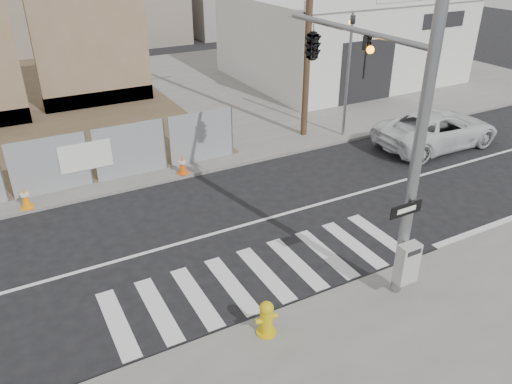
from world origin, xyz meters
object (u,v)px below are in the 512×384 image
signal_pole (343,83)px  suv (437,129)px  fire_hydrant (266,318)px  traffic_cone_c (25,198)px  auto_shop (341,36)px  traffic_cone_d (182,165)px

signal_pole → suv: (8.33, 3.92, -4.01)m
fire_hydrant → suv: 13.58m
fire_hydrant → traffic_cone_c: bearing=131.0°
fire_hydrant → suv: (11.96, 6.43, 0.22)m
auto_shop → traffic_cone_c: bearing=-155.5°
suv → traffic_cone_d: size_ratio=7.77×
signal_pole → traffic_cone_c: bearing=140.8°
fire_hydrant → traffic_cone_d: 8.89m
suv → traffic_cone_c: suv is taller
signal_pole → traffic_cone_d: size_ratio=9.75×
fire_hydrant → suv: size_ratio=0.16×
suv → traffic_cone_c: (-16.02, 2.34, -0.29)m
auto_shop → suv: (-3.17, -11.09, -1.76)m
signal_pole → traffic_cone_d: bearing=109.6°
auto_shop → traffic_cone_d: (-13.74, -8.73, -2.07)m
auto_shop → fire_hydrant: size_ratio=13.74×
traffic_cone_c → traffic_cone_d: traffic_cone_c is taller
signal_pole → fire_hydrant: (-3.62, -2.51, -4.23)m
suv → traffic_cone_c: 16.19m
signal_pole → traffic_cone_c: signal_pole is taller
suv → fire_hydrant: bearing=118.7°
auto_shop → traffic_cone_c: 21.19m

